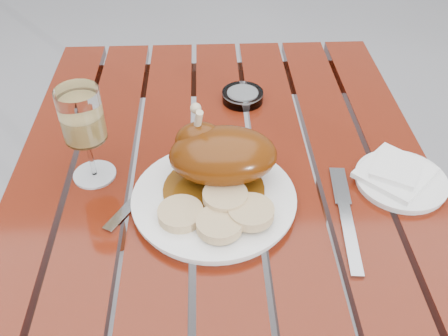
# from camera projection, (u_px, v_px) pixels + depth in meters

# --- Properties ---
(table) EXTENTS (0.80, 1.20, 0.75)m
(table) POSITION_uv_depth(u_px,v_px,m) (225.00, 319.00, 1.13)
(table) COLOR maroon
(table) RESTS_ON ground
(dinner_plate) EXTENTS (0.36, 0.36, 0.02)m
(dinner_plate) POSITION_uv_depth(u_px,v_px,m) (214.00, 200.00, 0.88)
(dinner_plate) COLOR white
(dinner_plate) RESTS_ON table
(roast_duck) EXTENTS (0.20, 0.19, 0.14)m
(roast_duck) POSITION_uv_depth(u_px,v_px,m) (219.00, 155.00, 0.87)
(roast_duck) COLOR #5D330A
(roast_duck) RESTS_ON dinner_plate
(bread_dumplings) EXTENTS (0.19, 0.13, 0.03)m
(bread_dumplings) POSITION_uv_depth(u_px,v_px,m) (219.00, 211.00, 0.82)
(bread_dumplings) COLOR tan
(bread_dumplings) RESTS_ON dinner_plate
(wine_glass) EXTENTS (0.10, 0.10, 0.19)m
(wine_glass) POSITION_uv_depth(u_px,v_px,m) (86.00, 136.00, 0.88)
(wine_glass) COLOR tan
(wine_glass) RESTS_ON table
(side_plate) EXTENTS (0.20, 0.20, 0.01)m
(side_plate) POSITION_uv_depth(u_px,v_px,m) (401.00, 181.00, 0.92)
(side_plate) COLOR white
(side_plate) RESTS_ON table
(napkin) EXTENTS (0.17, 0.17, 0.01)m
(napkin) POSITION_uv_depth(u_px,v_px,m) (395.00, 172.00, 0.92)
(napkin) COLOR white
(napkin) RESTS_ON side_plate
(ashtray) EXTENTS (0.12, 0.12, 0.02)m
(ashtray) POSITION_uv_depth(u_px,v_px,m) (243.00, 96.00, 1.12)
(ashtray) COLOR #B2B7BC
(ashtray) RESTS_ON table
(fork) EXTENTS (0.10, 0.15, 0.01)m
(fork) POSITION_uv_depth(u_px,v_px,m) (135.00, 201.00, 0.88)
(fork) COLOR gray
(fork) RESTS_ON table
(knife) EXTENTS (0.04, 0.22, 0.01)m
(knife) POSITION_uv_depth(u_px,v_px,m) (348.00, 225.00, 0.84)
(knife) COLOR gray
(knife) RESTS_ON table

